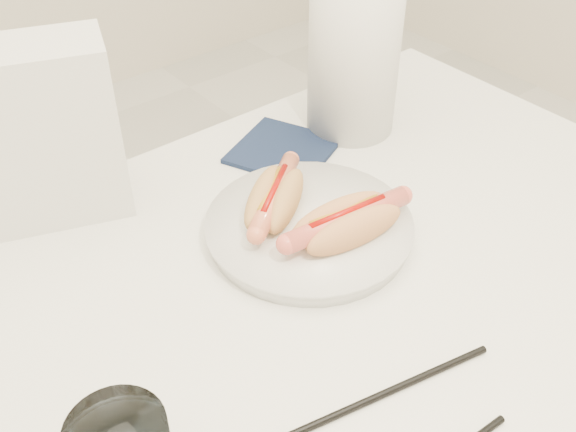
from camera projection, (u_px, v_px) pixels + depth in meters
table at (304, 351)px, 0.78m from camera, size 1.20×0.80×0.75m
plate at (309, 229)px, 0.84m from camera, size 0.32×0.32×0.02m
hotdog_left at (275, 199)px, 0.84m from camera, size 0.14×0.13×0.04m
hotdog_right at (347, 223)px, 0.80m from camera, size 0.17×0.08×0.05m
chopstick_far at (386, 393)px, 0.66m from camera, size 0.24×0.06×0.01m
napkin_box at (46, 133)px, 0.82m from camera, size 0.20×0.15×0.23m
navy_napkin at (283, 150)px, 0.99m from camera, size 0.18×0.18×0.01m
paper_towel_roll at (355, 35)px, 0.96m from camera, size 0.16×0.16×0.30m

